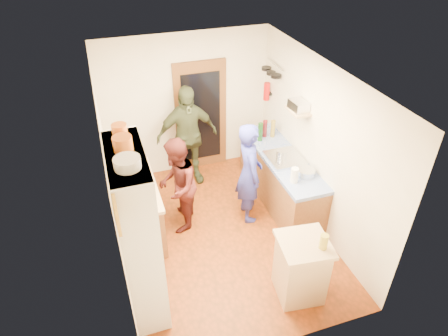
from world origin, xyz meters
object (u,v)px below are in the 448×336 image
person_left (179,184)px  person_back (188,136)px  island_base (300,270)px  person_hob (252,174)px  right_counter_base (280,180)px  hutch_body (138,233)px

person_left → person_back: 1.22m
island_base → person_hob: (-0.04, 1.65, 0.42)m
right_counter_base → person_hob: (-0.63, -0.25, 0.43)m
right_counter_base → person_hob: bearing=-158.5°
hutch_body → person_left: hutch_body is taller
hutch_body → person_left: (0.77, 1.23, -0.32)m
right_counter_base → person_left: size_ratio=1.41×
person_left → island_base: bearing=50.5°
right_counter_base → person_back: bearing=141.1°
person_left → person_back: (0.43, 1.13, 0.15)m
person_back → island_base: bearing=-80.1°
person_hob → person_left: person_hob is taller
right_counter_base → person_back: size_ratio=1.18×
island_base → person_hob: person_hob is taller
right_counter_base → person_left: 1.77m
hutch_body → right_counter_base: hutch_body is taller
person_left → person_back: person_back is taller
right_counter_base → island_base: bearing=-107.4°
right_counter_base → person_hob: 0.80m
island_base → person_back: 3.08m
island_base → person_left: 2.18m
hutch_body → island_base: bearing=-17.3°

